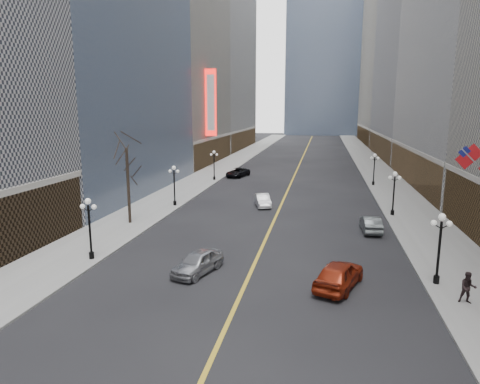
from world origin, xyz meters
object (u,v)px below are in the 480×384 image
at_px(car_nb_near, 198,262).
at_px(car_sb_mid, 339,274).
at_px(streetlamp_east_2, 394,189).
at_px(car_nb_far, 238,172).
at_px(streetlamp_west_2, 174,181).
at_px(streetlamp_east_3, 374,166).
at_px(car_sb_far, 371,224).
at_px(streetlamp_east_1, 440,241).
at_px(streetlamp_west_3, 214,162).
at_px(car_nb_mid, 263,200).
at_px(streetlamp_west_1, 89,222).

bearing_deg(car_nb_near, car_sb_mid, 14.24).
distance_m(streetlamp_east_2, car_nb_far, 30.74).
relative_size(streetlamp_east_2, streetlamp_west_2, 1.00).
bearing_deg(streetlamp_east_3, car_nb_near, -112.55).
bearing_deg(car_sb_far, car_sb_mid, 73.84).
distance_m(streetlamp_east_1, car_sb_mid, 6.52).
bearing_deg(streetlamp_west_2, car_sb_far, -16.84).
distance_m(streetlamp_west_3, car_nb_mid, 18.92).
bearing_deg(car_nb_near, streetlamp_east_2, 69.01).
relative_size(car_nb_far, car_sb_mid, 1.04).
relative_size(streetlamp_east_1, streetlamp_west_1, 1.00).
height_order(car_sb_mid, car_sb_far, car_sb_mid).
distance_m(streetlamp_east_3, streetlamp_west_1, 43.05).
relative_size(streetlamp_east_1, streetlamp_west_2, 1.00).
xyz_separation_m(streetlamp_east_2, streetlamp_west_3, (-23.60, 18.00, 0.00)).
xyz_separation_m(streetlamp_east_3, car_nb_mid, (-13.80, -16.03, -2.21)).
distance_m(streetlamp_east_3, car_nb_mid, 21.27).
relative_size(streetlamp_east_2, car_nb_near, 1.01).
height_order(streetlamp_east_1, streetlamp_west_2, same).
bearing_deg(streetlamp_east_3, car_nb_mid, -130.72).
bearing_deg(streetlamp_east_1, car_nb_mid, 124.65).
bearing_deg(streetlamp_west_3, car_nb_mid, -58.56).
xyz_separation_m(streetlamp_east_3, car_nb_far, (-20.80, 4.53, -2.18)).
distance_m(streetlamp_west_2, car_sb_far, 21.84).
height_order(streetlamp_east_2, car_nb_near, streetlamp_east_2).
bearing_deg(streetlamp_east_2, car_nb_near, -129.09).
distance_m(streetlamp_west_2, streetlamp_west_3, 18.00).
bearing_deg(car_nb_mid, streetlamp_east_2, -24.41).
bearing_deg(car_nb_far, streetlamp_east_1, -47.48).
height_order(streetlamp_east_1, streetlamp_west_1, same).
xyz_separation_m(car_nb_mid, car_nb_far, (-7.00, 20.57, 0.03)).
bearing_deg(streetlamp_east_2, streetlamp_west_3, 142.67).
height_order(car_nb_near, car_nb_far, car_nb_near).
distance_m(streetlamp_west_1, car_nb_mid, 22.35).
bearing_deg(car_sb_far, car_nb_mid, -39.32).
bearing_deg(car_sb_far, streetlamp_west_1, 26.97).
bearing_deg(streetlamp_west_3, streetlamp_west_2, -90.00).
distance_m(streetlamp_west_1, car_sb_far, 23.97).
relative_size(car_nb_mid, car_nb_far, 0.81).
xyz_separation_m(streetlamp_east_1, streetlamp_east_2, (0.00, 18.00, 0.00)).
distance_m(car_nb_far, car_sb_far, 33.99).
bearing_deg(car_nb_mid, streetlamp_east_3, 32.98).
height_order(streetlamp_east_3, car_sb_mid, streetlamp_east_3).
height_order(car_nb_far, car_sb_mid, car_sb_mid).
xyz_separation_m(streetlamp_east_1, car_nb_far, (-20.80, 40.53, -2.18)).
distance_m(streetlamp_west_1, car_nb_far, 40.69).
bearing_deg(car_sb_far, streetlamp_west_3, -51.83).
distance_m(streetlamp_west_2, car_nb_near, 20.69).
bearing_deg(streetlamp_east_2, streetlamp_west_2, 180.00).
relative_size(streetlamp_east_1, car_nb_mid, 1.07).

